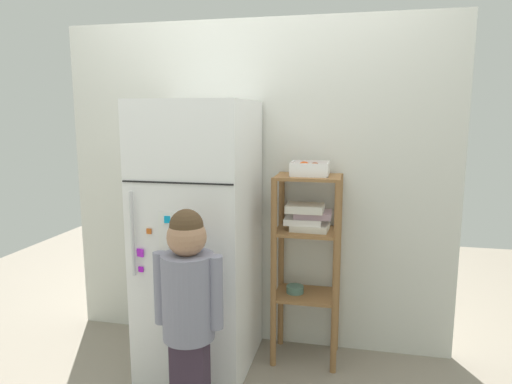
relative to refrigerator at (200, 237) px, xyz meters
name	(u,v)px	position (x,y,z in m)	size (l,w,h in m)	color
ground_plane	(241,367)	(0.25, -0.02, -0.78)	(6.00, 6.00, 0.00)	gray
kitchen_wall_back	(254,187)	(0.25, 0.36, 0.25)	(2.50, 0.03, 2.07)	silver
refrigerator	(200,237)	(0.00, 0.00, 0.00)	(0.61, 0.69, 1.57)	white
child_standing	(188,296)	(0.13, -0.53, -0.14)	(0.34, 0.25, 1.06)	#3B2C3D
pantry_shelf_unit	(307,242)	(0.61, 0.18, -0.05)	(0.39, 0.31, 1.14)	olive
fruit_bin	(310,169)	(0.62, 0.18, 0.39)	(0.22, 0.20, 0.08)	white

